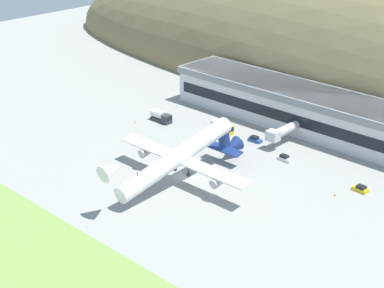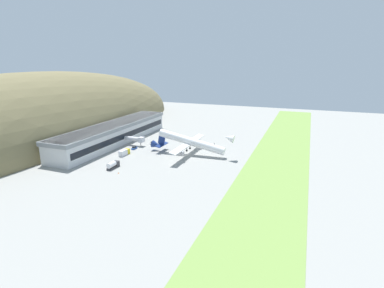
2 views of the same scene
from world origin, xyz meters
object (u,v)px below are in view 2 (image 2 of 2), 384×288
(service_car_0, at_px, (134,148))
(service_car_2, at_px, (153,143))
(fuel_truck, at_px, (113,165))
(jetway_0, at_px, (135,139))
(service_car_1, at_px, (172,134))
(box_truck, at_px, (124,152))
(terminal_building, at_px, (114,132))
(cargo_airplane, at_px, (190,142))
(traffic_cone_0, at_px, (118,173))
(traffic_cone_1, at_px, (178,137))

(service_car_0, xyz_separation_m, service_car_2, (13.67, -4.53, -0.02))
(service_car_2, height_order, fuel_truck, fuel_truck)
(service_car_0, relative_size, fuel_truck, 0.55)
(fuel_truck, bearing_deg, jetway_0, 16.13)
(service_car_0, distance_m, service_car_1, 37.93)
(service_car_2, bearing_deg, box_truck, 172.19)
(terminal_building, relative_size, cargo_airplane, 2.07)
(fuel_truck, height_order, traffic_cone_0, fuel_truck)
(terminal_building, height_order, cargo_airplane, cargo_airplane)
(cargo_airplane, xyz_separation_m, traffic_cone_1, (31.76, 20.64, -6.55))
(service_car_2, bearing_deg, jetway_0, 131.63)
(cargo_airplane, distance_m, service_car_2, 31.35)
(cargo_airplane, distance_m, fuel_truck, 42.19)
(service_car_1, xyz_separation_m, fuel_truck, (-68.19, -1.35, 0.96))
(jetway_0, relative_size, fuel_truck, 1.69)
(service_car_0, xyz_separation_m, fuel_truck, (-30.78, -7.60, 0.92))
(cargo_airplane, height_order, box_truck, cargo_airplane)
(cargo_airplane, xyz_separation_m, service_car_2, (11.28, 28.59, -6.18))
(cargo_airplane, height_order, fuel_truck, cargo_airplane)
(service_car_0, distance_m, service_car_2, 14.41)
(jetway_0, xyz_separation_m, service_car_0, (-6.75, -3.26, -3.33))
(cargo_airplane, relative_size, service_car_2, 11.23)
(traffic_cone_0, bearing_deg, service_car_2, 10.73)
(terminal_building, bearing_deg, cargo_airplane, -96.01)
(jetway_0, xyz_separation_m, traffic_cone_1, (27.40, -15.74, -3.71))
(cargo_airplane, relative_size, fuel_truck, 6.34)
(jetway_0, relative_size, traffic_cone_1, 21.57)
(traffic_cone_1, bearing_deg, box_truck, 165.98)
(terminal_building, height_order, fuel_truck, terminal_building)
(terminal_building, xyz_separation_m, box_truck, (-19.39, -19.69, -5.21))
(cargo_airplane, bearing_deg, jetway_0, 83.18)
(cargo_airplane, xyz_separation_m, traffic_cone_0, (-37.94, 19.26, -6.55))
(cargo_airplane, relative_size, service_car_1, 11.70)
(terminal_building, bearing_deg, traffic_cone_1, -49.77)
(terminal_building, bearing_deg, service_car_2, -75.86)
(service_car_1, distance_m, fuel_truck, 68.21)
(service_car_2, xyz_separation_m, box_truck, (-25.23, 3.46, 0.81))
(service_car_0, height_order, fuel_truck, fuel_truck)
(fuel_truck, distance_m, traffic_cone_0, 7.98)
(jetway_0, bearing_deg, traffic_cone_1, -29.87)
(jetway_0, xyz_separation_m, cargo_airplane, (-4.35, -36.38, 2.84))
(service_car_0, relative_size, traffic_cone_0, 7.07)
(service_car_0, relative_size, service_car_2, 0.98)
(box_truck, bearing_deg, terminal_building, 45.43)
(box_truck, bearing_deg, jetway_0, 13.31)
(jetway_0, distance_m, traffic_cone_0, 45.78)
(terminal_building, distance_m, jetway_0, 15.63)
(terminal_building, distance_m, box_truck, 28.12)
(fuel_truck, height_order, traffic_cone_1, fuel_truck)
(service_car_1, height_order, traffic_cone_1, service_car_1)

